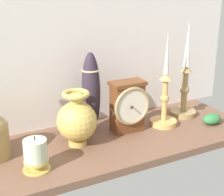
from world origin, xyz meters
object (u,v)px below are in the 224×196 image
(candlestick_tall_left, at_px, (185,89))
(candlestick_tall_center, at_px, (165,101))
(mantel_clock, at_px, (128,106))
(tall_ceramic_vase, at_px, (91,92))
(brass_vase_bulbous, at_px, (77,120))
(pillar_candle_front, at_px, (36,155))

(candlestick_tall_left, xyz_separation_m, candlestick_tall_center, (-0.12, -0.04, -0.02))
(mantel_clock, xyz_separation_m, tall_ceramic_vase, (-0.10, 0.07, 0.05))
(brass_vase_bulbous, distance_m, pillar_candle_front, 0.18)
(mantel_clock, xyz_separation_m, candlestick_tall_left, (0.26, 0.03, 0.01))
(pillar_candle_front, bearing_deg, candlestick_tall_left, 12.38)
(candlestick_tall_left, height_order, pillar_candle_front, candlestick_tall_left)
(candlestick_tall_center, bearing_deg, mantel_clock, 175.13)
(candlestick_tall_left, bearing_deg, tall_ceramic_vase, 174.42)
(candlestick_tall_center, bearing_deg, candlestick_tall_left, 19.45)
(brass_vase_bulbous, bearing_deg, pillar_candle_front, -150.39)
(mantel_clock, distance_m, candlestick_tall_left, 0.26)
(candlestick_tall_left, xyz_separation_m, tall_ceramic_vase, (-0.36, 0.04, 0.03))
(candlestick_tall_left, distance_m, brass_vase_bulbous, 0.45)
(brass_vase_bulbous, relative_size, tall_ceramic_vase, 0.64)
(brass_vase_bulbous, bearing_deg, tall_ceramic_vase, 43.30)
(mantel_clock, bearing_deg, candlestick_tall_center, -4.87)
(brass_vase_bulbous, relative_size, pillar_candle_front, 1.73)
(candlestick_tall_center, xyz_separation_m, pillar_candle_front, (-0.48, -0.09, -0.04))
(tall_ceramic_vase, bearing_deg, candlestick_tall_left, -5.58)
(pillar_candle_front, xyz_separation_m, tall_ceramic_vase, (0.24, 0.17, 0.09))
(candlestick_tall_left, relative_size, tall_ceramic_vase, 1.30)
(candlestick_tall_center, xyz_separation_m, tall_ceramic_vase, (-0.24, 0.08, 0.05))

